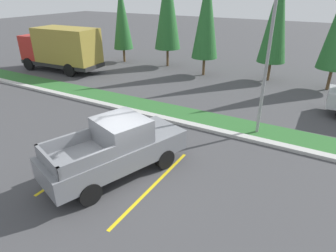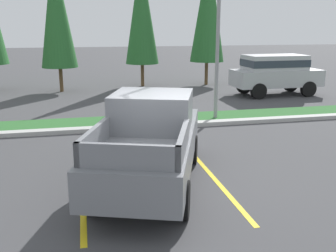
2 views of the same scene
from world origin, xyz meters
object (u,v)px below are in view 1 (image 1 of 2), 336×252
cypress_tree_leftmost (122,17)px  cypress_tree_center (206,15)px  pickup_truck_main (117,148)px  cargo_truck_distant (61,48)px  cypress_tree_right_inner (277,16)px  street_light (270,40)px  cypress_tree_left_inner (168,5)px

cypress_tree_leftmost → cypress_tree_center: 8.14m
pickup_truck_main → cargo_truck_distant: size_ratio=0.80×
pickup_truck_main → cypress_tree_right_inner: bearing=82.1°
cargo_truck_distant → street_light: size_ratio=0.93×
cargo_truck_distant → cypress_tree_center: bearing=23.3°
cargo_truck_distant → cypress_tree_leftmost: size_ratio=1.04×
cargo_truck_distant → cypress_tree_leftmost: 5.90m
pickup_truck_main → cypress_tree_left_inner: cypress_tree_left_inner is taller
cypress_tree_leftmost → cypress_tree_right_inner: cypress_tree_right_inner is taller
street_light → cypress_tree_center: bearing=127.3°
street_light → cypress_tree_leftmost: (-14.34, 8.72, -0.38)m
cypress_tree_leftmost → cypress_tree_right_inner: size_ratio=0.88×
pickup_truck_main → cypress_tree_right_inner: 15.42m
street_light → cypress_tree_center: (-6.23, 8.17, 0.13)m
cypress_tree_leftmost → cypress_tree_center: size_ratio=0.88×
street_light → cypress_tree_center: cypress_tree_center is taller
street_light → cypress_tree_leftmost: street_light is taller
pickup_truck_main → cypress_tree_center: 14.51m
street_light → pickup_truck_main: bearing=-122.2°
pickup_truck_main → street_light: (3.59, 5.69, 3.24)m
cypress_tree_right_inner → cypress_tree_left_inner: bearing=179.3°
cypress_tree_leftmost → cypress_tree_center: cypress_tree_center is taller
cypress_tree_center → pickup_truck_main: bearing=-79.2°
pickup_truck_main → cargo_truck_distant: (-13.04, 9.38, 0.81)m
cypress_tree_left_inner → cypress_tree_right_inner: bearing=-0.7°
cypress_tree_right_inner → cypress_tree_leftmost: bearing=-177.8°
street_light → cypress_tree_leftmost: bearing=148.7°
cargo_truck_distant → cypress_tree_left_inner: bearing=40.8°
cypress_tree_left_inner → cargo_truck_distant: bearing=-139.2°
cypress_tree_leftmost → cargo_truck_distant: bearing=-114.5°
cypress_tree_left_inner → street_light: bearing=-42.7°
cypress_tree_leftmost → cypress_tree_right_inner: bearing=2.2°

